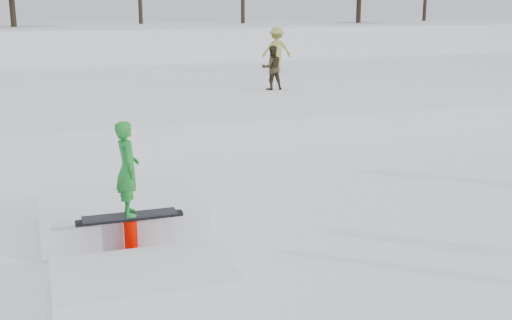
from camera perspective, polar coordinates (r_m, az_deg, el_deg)
name	(u,v)px	position (r m, az deg, el deg)	size (l,w,h in m)	color
ground	(267,266)	(9.61, 1.02, -9.39)	(120.00, 120.00, 0.00)	white
snow_berm	(91,46)	(38.49, -14.46, 9.76)	(60.00, 14.00, 2.40)	white
snow_midrise	(124,93)	(24.71, -11.68, 5.85)	(50.00, 18.00, 0.80)	white
walker_olive	(272,68)	(22.14, 1.42, 8.19)	(0.73, 0.57, 1.50)	#312716
walker_ygreen	(277,50)	(27.55, 1.85, 9.77)	(1.22, 0.70, 1.90)	#9DA23F
jib_rail_feature	(126,226)	(10.52, -11.49, -5.77)	(2.60, 4.40, 2.11)	white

